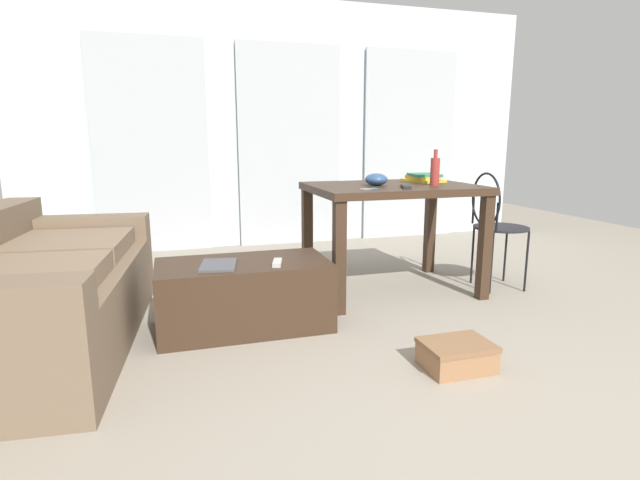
{
  "coord_description": "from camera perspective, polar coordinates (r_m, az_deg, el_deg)",
  "views": [
    {
      "loc": [
        -1.17,
        -1.49,
        1.07
      ],
      "look_at": [
        -0.25,
        1.55,
        0.42
      ],
      "focal_mm": 27.72,
      "sensor_mm": 36.0,
      "label": 1
    }
  ],
  "objects": [
    {
      "name": "shoebox",
      "position": [
        2.47,
        15.49,
        -12.7
      ],
      "size": [
        0.32,
        0.24,
        0.13
      ],
      "color": "#996B47",
      "rests_on": "ground"
    },
    {
      "name": "ground_plane",
      "position": [
        3.26,
        5.28,
        -7.55
      ],
      "size": [
        8.45,
        8.45,
        0.0
      ],
      "primitive_type": "plane",
      "color": "gray"
    },
    {
      "name": "magazine",
      "position": [
        2.74,
        -11.64,
        -2.84
      ],
      "size": [
        0.23,
        0.29,
        0.01
      ],
      "primitive_type": "cube",
      "rotation": [
        0.0,
        0.0,
        -0.18
      ],
      "color": "#4C4C51",
      "rests_on": "coffee_table"
    },
    {
      "name": "wall_back",
      "position": [
        5.15,
        -3.75,
        13.1
      ],
      "size": [
        5.19,
        0.1,
        2.4
      ],
      "primitive_type": "cube",
      "color": "silver",
      "rests_on": "ground"
    },
    {
      "name": "bowl",
      "position": [
        3.39,
        6.51,
        6.97
      ],
      "size": [
        0.15,
        0.15,
        0.08
      ],
      "primitive_type": "ellipsoid",
      "color": "#2D4C7A",
      "rests_on": "craft_table"
    },
    {
      "name": "curtains",
      "position": [
        5.06,
        -3.49,
        10.73
      ],
      "size": [
        3.69,
        0.03,
        1.98
      ],
      "color": "#B2B7BC",
      "rests_on": "ground"
    },
    {
      "name": "bottle_near",
      "position": [
        3.47,
        13.13,
        7.79
      ],
      "size": [
        0.06,
        0.06,
        0.24
      ],
      "color": "#99332D",
      "rests_on": "craft_table"
    },
    {
      "name": "tv_remote_on_table",
      "position": [
        3.23,
        9.89,
        6.09
      ],
      "size": [
        0.1,
        0.16,
        0.02
      ],
      "primitive_type": "cube",
      "rotation": [
        0.0,
        0.0,
        -0.33
      ],
      "color": "#232326",
      "rests_on": "craft_table"
    },
    {
      "name": "book_stack",
      "position": [
        3.74,
        11.83,
        7.03
      ],
      "size": [
        0.27,
        0.32,
        0.06
      ],
      "color": "gold",
      "rests_on": "craft_table"
    },
    {
      "name": "scissors",
      "position": [
        3.14,
        5.93,
        5.92
      ],
      "size": [
        0.11,
        0.06,
        0.0
      ],
      "color": "#9EA0A5",
      "rests_on": "craft_table"
    },
    {
      "name": "wire_chair",
      "position": [
        3.72,
        19.4,
        2.48
      ],
      "size": [
        0.39,
        0.4,
        0.84
      ],
      "color": "black",
      "rests_on": "ground"
    },
    {
      "name": "couch",
      "position": [
        2.94,
        -30.15,
        -5.4
      ],
      "size": [
        1.04,
        1.84,
        0.69
      ],
      "color": "brown",
      "rests_on": "ground"
    },
    {
      "name": "tv_remote_primary",
      "position": [
        2.73,
        -4.96,
        -2.62
      ],
      "size": [
        0.08,
        0.15,
        0.02
      ],
      "primitive_type": "cube",
      "rotation": [
        0.0,
        0.0,
        -0.28
      ],
      "color": "#B7B7B2",
      "rests_on": "coffee_table"
    },
    {
      "name": "coffee_table",
      "position": [
        2.87,
        -8.75,
        -6.26
      ],
      "size": [
        0.96,
        0.5,
        0.39
      ],
      "color": "#382619",
      "rests_on": "ground"
    },
    {
      "name": "craft_table",
      "position": [
        3.48,
        8.33,
        4.52
      ],
      "size": [
        1.13,
        0.84,
        0.76
      ],
      "color": "#382619",
      "rests_on": "ground"
    }
  ]
}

